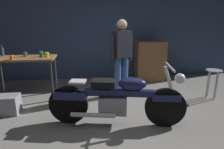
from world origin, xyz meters
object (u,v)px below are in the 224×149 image
Objects in this scene: mug_green_speckled at (41,54)px; mug_yellow_tall at (47,55)px; storage_bin at (6,105)px; person_standing at (121,55)px; bottle at (2,51)px; mug_orange_travel at (12,57)px; shop_stool at (213,76)px; wooden_dresser at (150,61)px; motorcycle at (117,99)px; mug_brown_stoneware at (25,54)px.

mug_green_speckled is 0.13m from mug_yellow_tall.
person_standing is at bearing 15.84° from storage_bin.
bottle is (-0.86, 0.20, 0.04)m from mug_green_speckled.
storage_bin is 0.93m from mug_orange_travel.
shop_stool is 1.74m from wooden_dresser.
wooden_dresser is (1.30, 2.31, 0.10)m from motorcycle.
wooden_dresser reaches higher than shop_stool.
mug_brown_stoneware is at bearing -16.54° from bottle.
bottle is (-2.27, 1.63, 0.55)m from motorcycle.
shop_stool is 0.58× the size of wooden_dresser.
person_standing reaches higher than shop_stool.
mug_green_speckled is (-1.70, 0.16, 0.03)m from person_standing.
bottle is (-3.56, -0.68, 0.45)m from wooden_dresser.
person_standing is at bearing 88.59° from motorcycle.
mug_orange_travel is at bearing 160.31° from motorcycle.
motorcycle is at bearing -40.19° from mug_brown_stoneware.
mug_green_speckled is at bearing -8.09° from mug_brown_stoneware.
mug_yellow_tall is (0.64, 0.73, 0.78)m from storage_bin.
mug_orange_travel reaches higher than storage_bin.
bottle is (-2.56, 0.36, 0.07)m from person_standing.
mug_green_speckled is 0.97× the size of mug_yellow_tall.
mug_yellow_tall is at bearing -31.35° from person_standing.
mug_yellow_tall is (-2.58, -0.93, 0.40)m from wooden_dresser.
mug_yellow_tall is (0.12, -0.05, -0.01)m from mug_green_speckled.
mug_brown_stoneware reaches higher than shop_stool.
shop_stool is 6.04× the size of mug_brown_stoneware.
storage_bin is at bearing -152.70° from wooden_dresser.
motorcycle is 2.05m from storage_bin.
mug_green_speckled reaches higher than shop_stool.
mug_yellow_tall reaches higher than motorcycle.
mug_yellow_tall is 1.02m from bottle.
mug_yellow_tall is at bearing -12.27° from mug_brown_stoneware.
motorcycle is at bearing -45.44° from mug_green_speckled.
shop_stool is 3.69m from mug_green_speckled.
mug_brown_stoneware is (-2.05, 0.21, 0.02)m from person_standing.
person_standing is 14.43× the size of mug_yellow_tall.
motorcycle reaches higher than storage_bin.
wooden_dresser reaches higher than storage_bin.
mug_brown_stoneware reaches higher than mug_orange_travel.
bottle is at bearing 163.46° from mug_brown_stoneware.
mug_brown_stoneware is at bearing -164.78° from wooden_dresser.
motorcycle is 4.91× the size of storage_bin.
person_standing reaches higher than motorcycle.
mug_orange_travel is 0.60m from bottle.
mug_yellow_tall reaches higher than shop_stool.
mug_green_speckled is at bearing -13.23° from bottle.
mug_brown_stoneware is 0.54m from bottle.
shop_stool is 4.15m from mug_orange_travel.
mug_brown_stoneware is (-1.75, 1.48, 0.50)m from motorcycle.
bottle is at bearing 126.87° from mug_orange_travel.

